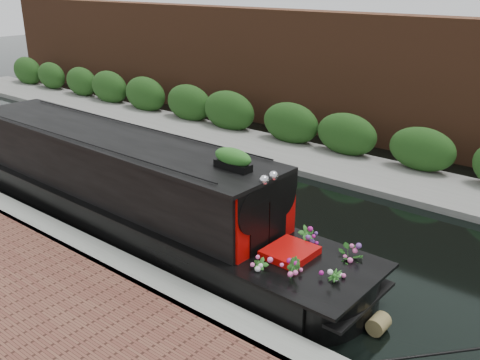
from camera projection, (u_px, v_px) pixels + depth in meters
The scene contains 7 objects.
ground at pixel (237, 215), 12.10m from camera, with size 80.00×80.00×0.00m, color black.
near_bank_coping at pixel (121, 274), 9.72m from camera, with size 40.00×0.60×0.50m, color gray.
far_bank_path at pixel (331, 167), 15.13m from camera, with size 40.00×2.40×0.34m, color gray.
far_hedge at pixel (347, 159), 15.78m from camera, with size 40.00×1.10×2.80m, color #1F4416.
far_brick_wall at pixel (379, 143), 17.29m from camera, with size 40.00×1.00×8.00m, color #552F1C.
narrowboat at pixel (126, 193), 11.35m from camera, with size 10.92×2.08×2.56m.
rope_fender at pixel (379, 324), 8.09m from camera, with size 0.28×0.28×0.32m, color olive.
Camera 1 is at (7.04, -8.46, 5.09)m, focal length 40.00 mm.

